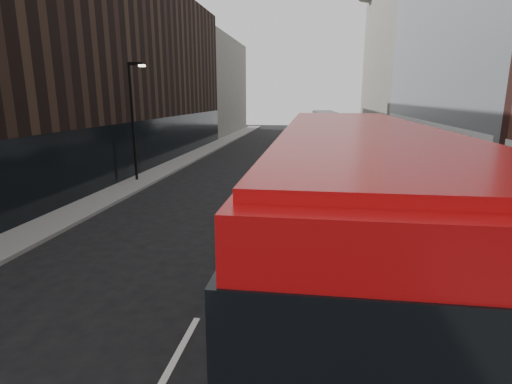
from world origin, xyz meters
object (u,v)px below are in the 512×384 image
at_px(car_a, 286,188).
at_px(car_c, 311,160).
at_px(grey_bus, 325,125).
at_px(red_bus, 350,231).
at_px(car_b, 305,158).
at_px(street_lamp, 134,114).

bearing_deg(car_a, car_c, 84.31).
bearing_deg(grey_bus, car_a, -99.00).
distance_m(red_bus, car_c, 21.46).
bearing_deg(car_b, car_a, -91.65).
xyz_separation_m(street_lamp, grey_bus, (11.92, 25.72, -2.33)).
xyz_separation_m(red_bus, grey_bus, (0.29, 41.07, -0.75)).
distance_m(grey_bus, car_b, 19.67).
bearing_deg(car_b, grey_bus, 86.71).
bearing_deg(grey_bus, car_c, -98.17).
height_order(red_bus, car_a, red_bus).
relative_size(street_lamp, car_c, 1.45).
bearing_deg(car_c, car_a, -95.38).
xyz_separation_m(street_lamp, car_b, (10.12, 6.16, -3.40)).
height_order(red_bus, car_c, red_bus).
bearing_deg(grey_bus, car_b, -99.55).
height_order(grey_bus, car_b, grey_bus).
xyz_separation_m(red_bus, car_a, (-2.12, 11.71, -1.84)).
distance_m(grey_bus, car_c, 19.80).
xyz_separation_m(grey_bus, car_a, (-2.42, -29.36, -1.09)).
distance_m(street_lamp, car_b, 12.33).
relative_size(red_bus, car_a, 2.63).
xyz_separation_m(street_lamp, car_c, (10.58, 6.00, -3.48)).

